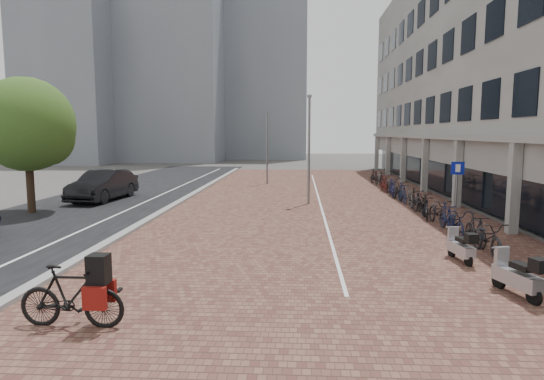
{
  "coord_description": "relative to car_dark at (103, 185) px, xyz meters",
  "views": [
    {
      "loc": [
        1.13,
        -13.03,
        3.64
      ],
      "look_at": [
        0.0,
        6.0,
        1.3
      ],
      "focal_mm": 30.76,
      "sensor_mm": 36.0,
      "label": 1
    }
  ],
  "objects": [
    {
      "name": "ground",
      "position": [
        9.47,
        -11.39,
        -0.83
      ],
      "size": [
        140.0,
        140.0,
        0.0
      ],
      "primitive_type": "plane",
      "color": "#474442",
      "rests_on": "ground"
    },
    {
      "name": "plaza_brick",
      "position": [
        11.47,
        0.61,
        -0.82
      ],
      "size": [
        14.5,
        42.0,
        0.04
      ],
      "primitive_type": "cube",
      "color": "brown",
      "rests_on": "ground"
    },
    {
      "name": "street_asphalt",
      "position": [
        0.47,
        0.61,
        -0.82
      ],
      "size": [
        8.0,
        50.0,
        0.03
      ],
      "primitive_type": "cube",
      "color": "black",
      "rests_on": "ground"
    },
    {
      "name": "curb",
      "position": [
        4.37,
        0.61,
        -0.76
      ],
      "size": [
        0.35,
        42.0,
        0.14
      ],
      "primitive_type": "cube",
      "color": "gray",
      "rests_on": "ground"
    },
    {
      "name": "lane_line",
      "position": [
        2.47,
        0.61,
        -0.8
      ],
      "size": [
        0.12,
        44.0,
        0.0
      ],
      "primitive_type": "cube",
      "color": "white",
      "rests_on": "street_asphalt"
    },
    {
      "name": "parking_line",
      "position": [
        11.67,
        0.61,
        -0.79
      ],
      "size": [
        0.1,
        30.0,
        0.0
      ],
      "primitive_type": "cube",
      "color": "white",
      "rests_on": "plaza_brick"
    },
    {
      "name": "office_building",
      "position": [
        22.43,
        4.61,
        7.62
      ],
      "size": [
        8.4,
        40.0,
        15.0
      ],
      "color": "#A4A49F",
      "rests_on": "ground"
    },
    {
      "name": "bg_towers",
      "position": [
        -4.87,
        37.55,
        13.14
      ],
      "size": [
        33.0,
        23.0,
        32.0
      ],
      "color": "gray",
      "rests_on": "ground"
    },
    {
      "name": "car_dark",
      "position": [
        0.0,
        0.0,
        0.0
      ],
      "size": [
        2.22,
        5.15,
        1.65
      ],
      "primitive_type": "imported",
      "rotation": [
        0.0,
        0.0,
        -0.1
      ],
      "color": "black",
      "rests_on": "ground"
    },
    {
      "name": "hero_bike",
      "position": [
        6.36,
        -16.27,
        -0.19
      ],
      "size": [
        2.02,
        0.6,
        1.42
      ],
      "rotation": [
        0.0,
        0.0,
        1.56
      ],
      "color": "black",
      "rests_on": "ground"
    },
    {
      "name": "shoes",
      "position": [
        6.4,
        -14.36,
        -0.79
      ],
      "size": [
        0.32,
        0.27,
        0.08
      ],
      "primitive_type": null,
      "rotation": [
        0.0,
        0.0,
        0.05
      ],
      "color": "black",
      "rests_on": "ground"
    },
    {
      "name": "scooter_front",
      "position": [
        15.16,
        -11.27,
        -0.35
      ],
      "size": [
        0.62,
        1.43,
        0.95
      ],
      "primitive_type": null,
      "rotation": [
        0.0,
        0.0,
        0.14
      ],
      "color": "#B7B7BC",
      "rests_on": "ground"
    },
    {
      "name": "scooter_back",
      "position": [
        15.44,
        -14.09,
        -0.3
      ],
      "size": [
        0.87,
        1.59,
        1.05
      ],
      "primitive_type": null,
      "rotation": [
        0.0,
        0.0,
        0.27
      ],
      "color": "#A8A9AD",
      "rests_on": "ground"
    },
    {
      "name": "parking_sign",
      "position": [
        16.97,
        -5.26,
        0.85
      ],
      "size": [
        0.52,
        0.09,
        2.49
      ],
      "rotation": [
        0.0,
        0.0,
        -0.03
      ],
      "color": "slate",
      "rests_on": "ground"
    },
    {
      "name": "lamp_near",
      "position": [
        11.06,
        -0.74,
        1.91
      ],
      "size": [
        0.12,
        0.12,
        5.47
      ],
      "primitive_type": "cylinder",
      "color": "gray",
      "rests_on": "ground"
    },
    {
      "name": "lamp_far",
      "position": [
        8.27,
        8.68,
        1.74
      ],
      "size": [
        0.12,
        0.12,
        5.12
      ],
      "primitive_type": "cylinder",
      "color": "slate",
      "rests_on": "ground"
    },
    {
      "name": "street_tree",
      "position": [
        -1.55,
        -3.92,
        3.07
      ],
      "size": [
        4.21,
        4.21,
        6.12
      ],
      "color": "#382619",
      "rests_on": "ground"
    },
    {
      "name": "bike_row",
      "position": [
        16.06,
        -0.74,
        -0.3
      ],
      "size": [
        1.09,
        21.45,
        1.05
      ],
      "color": "black",
      "rests_on": "ground"
    }
  ]
}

